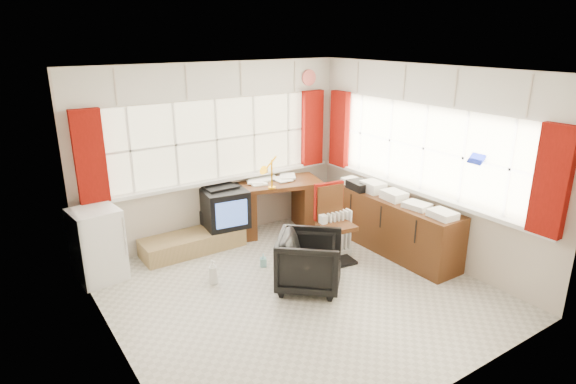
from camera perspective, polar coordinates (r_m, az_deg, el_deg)
name	(u,v)px	position (r m, az deg, el deg)	size (l,w,h in m)	color
ground	(298,292)	(5.70, 1.13, -11.77)	(4.00, 4.00, 0.00)	beige
room_walls	(298,168)	(5.12, 1.24, 2.92)	(4.00, 4.00, 4.00)	beige
window_back	(219,175)	(6.89, -8.14, 2.01)	(3.70, 0.12, 3.60)	#FFF6C9
window_right	(419,186)	(6.54, 15.27, 0.66)	(0.12, 3.70, 3.60)	#FFF6C9
curtains	(315,145)	(6.38, 3.26, 5.59)	(3.83, 3.83, 1.15)	maroon
overhead_cabinets	(317,83)	(6.33, 3.50, 12.78)	(3.98, 3.98, 0.48)	silver
desk	(275,204)	(7.20, -1.52, -1.38)	(1.47, 0.99, 0.81)	#502A13
desk_lamp	(272,166)	(6.70, -1.95, 3.04)	(0.18, 0.16, 0.46)	orange
task_chair	(332,220)	(6.30, 5.25, -3.31)	(0.48, 0.50, 1.03)	black
office_chair	(310,261)	(5.65, 2.58, -8.23)	(0.71, 0.73, 0.67)	black
radiator	(336,238)	(6.47, 5.71, -5.47)	(0.44, 0.21, 0.63)	white
credenza	(393,224)	(6.70, 12.38, -3.70)	(0.50, 2.00, 0.85)	#502A13
file_tray	(360,185)	(6.88, 8.54, 0.79)	(0.27, 0.35, 0.12)	black
tv_bench	(193,242)	(6.77, -11.19, -5.87)	(1.40, 0.50, 0.25)	tan
crt_tv	(225,208)	(6.83, -7.48, -1.89)	(0.65, 0.61, 0.53)	black
hifi_stack	(222,206)	(6.90, -7.88, -1.70)	(0.55, 0.35, 0.57)	black
mini_fridge	(97,245)	(6.23, -21.65, -5.83)	(0.58, 0.58, 0.89)	white
spray_bottle_a	(213,272)	(5.87, -8.89, -9.35)	(0.12, 0.12, 0.31)	white
spray_bottle_b	(263,260)	(6.24, -2.95, -8.08)	(0.08, 0.08, 0.18)	#8CD0CE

